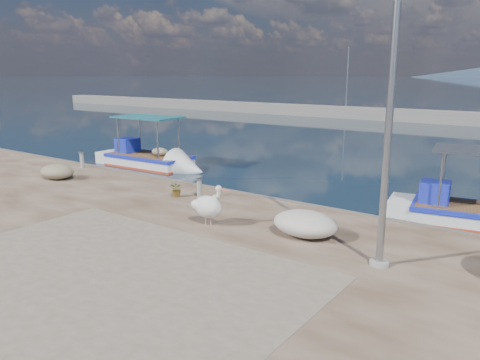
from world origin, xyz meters
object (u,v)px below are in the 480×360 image
boat_right (480,218)px  bollard_near (199,187)px  lamp_post (390,120)px  boat_left (149,162)px  pelican (209,206)px

boat_right → bollard_near: size_ratio=9.09×
bollard_near → lamp_post: bearing=-16.2°
boat_left → bollard_near: bearing=-34.1°
pelican → bollard_near: size_ratio=1.82×
boat_right → bollard_near: bearing=-163.2°
pelican → boat_right: bearing=22.4°
lamp_post → boat_right: bearing=80.0°
lamp_post → bollard_near: (-7.25, 2.11, -2.93)m
pelican → lamp_post: 5.71m
boat_left → lamp_post: 16.66m
lamp_post → bollard_near: 8.10m
pelican → lamp_post: (5.01, 0.07, 2.74)m
boat_left → bollard_near: boat_left is taller
boat_right → pelican: (-6.12, -6.30, 0.84)m
boat_right → lamp_post: (-1.10, -6.23, 3.57)m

